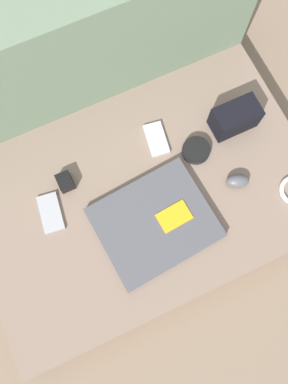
{
  "coord_description": "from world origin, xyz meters",
  "views": [
    {
      "loc": [
        -0.11,
        -0.24,
        1.16
      ],
      "look_at": [
        0.0,
        0.0,
        0.14
      ],
      "focal_mm": 35.0,
      "sensor_mm": 36.0,
      "label": 1
    }
  ],
  "objects_px": {
    "computer_mouse": "(238,181)",
    "charger_brick": "(65,182)",
    "laptop": "(155,223)",
    "phone_silver": "(51,213)",
    "speaker_puck": "(196,150)",
    "phone_black": "(156,139)",
    "camera_pouch": "(235,118)"
  },
  "relations": [
    {
      "from": "computer_mouse",
      "to": "camera_pouch",
      "type": "distance_m",
      "value": 0.19
    },
    {
      "from": "speaker_puck",
      "to": "phone_silver",
      "type": "relative_size",
      "value": 0.7
    },
    {
      "from": "laptop",
      "to": "charger_brick",
      "type": "height_order",
      "value": "charger_brick"
    },
    {
      "from": "camera_pouch",
      "to": "laptop",
      "type": "bearing_deg",
      "value": -152.56
    },
    {
      "from": "laptop",
      "to": "computer_mouse",
      "type": "relative_size",
      "value": 4.37
    },
    {
      "from": "laptop",
      "to": "phone_silver",
      "type": "xyz_separation_m",
      "value": [
        -0.25,
        0.15,
        -0.01
      ]
    },
    {
      "from": "phone_silver",
      "to": "charger_brick",
      "type": "distance_m",
      "value": 0.1
    },
    {
      "from": "speaker_puck",
      "to": "laptop",
      "type": "bearing_deg",
      "value": -144.56
    },
    {
      "from": "laptop",
      "to": "speaker_puck",
      "type": "height_order",
      "value": "laptop"
    },
    {
      "from": "computer_mouse",
      "to": "phone_silver",
      "type": "relative_size",
      "value": 0.64
    },
    {
      "from": "computer_mouse",
      "to": "charger_brick",
      "type": "distance_m",
      "value": 0.49
    },
    {
      "from": "computer_mouse",
      "to": "camera_pouch",
      "type": "bearing_deg",
      "value": 87.06
    },
    {
      "from": "computer_mouse",
      "to": "phone_silver",
      "type": "distance_m",
      "value": 0.54
    },
    {
      "from": "computer_mouse",
      "to": "phone_silver",
      "type": "height_order",
      "value": "computer_mouse"
    },
    {
      "from": "speaker_puck",
      "to": "camera_pouch",
      "type": "height_order",
      "value": "camera_pouch"
    },
    {
      "from": "camera_pouch",
      "to": "computer_mouse",
      "type": "bearing_deg",
      "value": -114.12
    },
    {
      "from": "phone_black",
      "to": "camera_pouch",
      "type": "relative_size",
      "value": 0.83
    },
    {
      "from": "speaker_puck",
      "to": "phone_black",
      "type": "bearing_deg",
      "value": 137.63
    },
    {
      "from": "camera_pouch",
      "to": "phone_silver",
      "type": "bearing_deg",
      "value": -177.42
    },
    {
      "from": "phone_black",
      "to": "camera_pouch",
      "type": "height_order",
      "value": "camera_pouch"
    },
    {
      "from": "computer_mouse",
      "to": "phone_black",
      "type": "height_order",
      "value": "computer_mouse"
    },
    {
      "from": "charger_brick",
      "to": "laptop",
      "type": "bearing_deg",
      "value": -49.68
    },
    {
      "from": "laptop",
      "to": "speaker_puck",
      "type": "xyz_separation_m",
      "value": [
        0.2,
        0.14,
        -0.0
      ]
    },
    {
      "from": "computer_mouse",
      "to": "charger_brick",
      "type": "height_order",
      "value": "computer_mouse"
    },
    {
      "from": "phone_silver",
      "to": "camera_pouch",
      "type": "distance_m",
      "value": 0.6
    },
    {
      "from": "charger_brick",
      "to": "phone_silver",
      "type": "bearing_deg",
      "value": -138.87
    },
    {
      "from": "speaker_puck",
      "to": "camera_pouch",
      "type": "bearing_deg",
      "value": 13.45
    },
    {
      "from": "laptop",
      "to": "speaker_puck",
      "type": "relative_size",
      "value": 3.99
    },
    {
      "from": "phone_black",
      "to": "phone_silver",
      "type": "bearing_deg",
      "value": -159.41
    },
    {
      "from": "laptop",
      "to": "phone_black",
      "type": "xyz_separation_m",
      "value": [
        0.11,
        0.23,
        -0.01
      ]
    },
    {
      "from": "phone_silver",
      "to": "phone_black",
      "type": "distance_m",
      "value": 0.37
    },
    {
      "from": "speaker_puck",
      "to": "phone_silver",
      "type": "distance_m",
      "value": 0.46
    }
  ]
}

